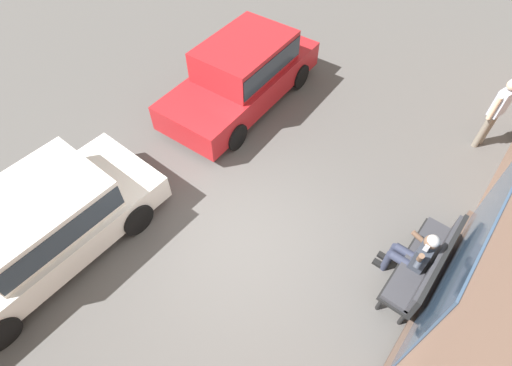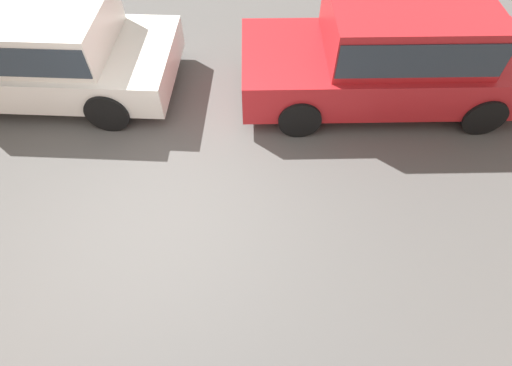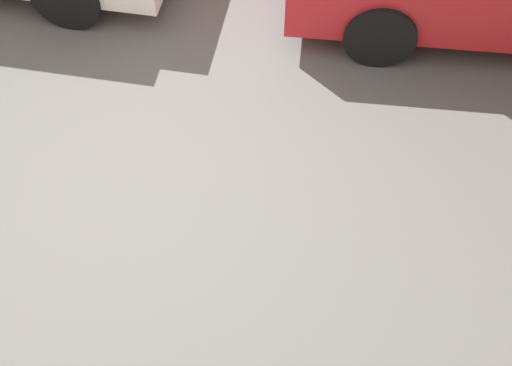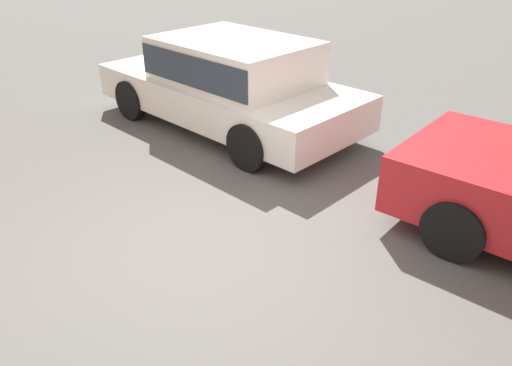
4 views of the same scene
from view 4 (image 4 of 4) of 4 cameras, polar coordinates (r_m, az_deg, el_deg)
name	(u,v)px [view 4 (image 4 of 4)]	position (r m, az deg, el deg)	size (l,w,h in m)	color
ground_plane	(207,253)	(4.98, -5.63, -7.96)	(60.00, 60.00, 0.00)	#565451
parked_car_mid	(231,80)	(7.69, -2.90, 11.72)	(4.33, 2.03, 1.37)	white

